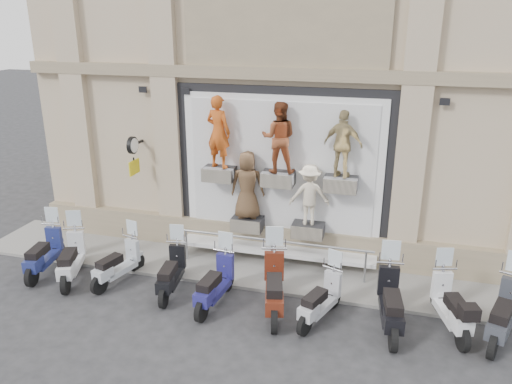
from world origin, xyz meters
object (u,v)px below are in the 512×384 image
scooter_d (171,264)px  scooter_g (321,291)px  scooter_a (43,245)px  scooter_h (392,292)px  scooter_c (117,256)px  scooter_j (506,303)px  guard_rail (272,256)px  scooter_f (274,276)px  scooter_i (452,296)px  scooter_b (70,250)px  scooter_e (215,274)px  clock_sign_bracket (133,151)px

scooter_d → scooter_g: 3.53m
scooter_a → scooter_h: scooter_h is taller
scooter_c → scooter_j: bearing=14.0°
guard_rail → scooter_a: bearing=-164.7°
scooter_f → scooter_j: size_ratio=1.04×
scooter_i → scooter_c: bearing=164.5°
scooter_b → scooter_e: size_ratio=1.03×
scooter_c → scooter_h: (6.39, -0.19, 0.13)m
scooter_f → scooter_i: (3.64, 0.33, -0.09)m
scooter_c → scooter_i: 7.58m
guard_rail → scooter_h: 3.37m
scooter_d → scooter_g: bearing=-11.9°
scooter_f → scooter_j: (4.61, 0.25, -0.03)m
guard_rail → scooter_g: (1.50, -1.76, 0.25)m
scooter_e → scooter_h: 3.78m
clock_sign_bracket → scooter_e: (3.05, -2.25, -2.04)m
scooter_j → guard_rail: bearing=-175.9°
guard_rail → clock_sign_bracket: 4.57m
clock_sign_bracket → scooter_f: size_ratio=0.48×
guard_rail → scooter_f: size_ratio=2.39×
scooter_d → scooter_j: scooter_j is taller
guard_rail → scooter_i: scooter_i is taller
scooter_f → guard_rail: bearing=91.7°
scooter_c → scooter_i: (7.58, 0.10, 0.07)m
clock_sign_bracket → scooter_i: size_ratio=0.53×
scooter_h → scooter_f: bearing=173.8°
scooter_b → scooter_h: size_ratio=0.93×
scooter_e → scooter_g: size_ratio=1.07×
scooter_d → scooter_j: size_ratio=0.89×
scooter_c → scooter_i: bearing=14.6°
scooter_e → scooter_i: 4.98m
scooter_f → scooter_b: bearing=165.3°
scooter_e → scooter_d: bearing=173.1°
clock_sign_bracket → scooter_b: 2.99m
scooter_f → scooter_j: bearing=-10.9°
scooter_d → scooter_e: size_ratio=0.96×
guard_rail → clock_sign_bracket: clock_sign_bracket is taller
scooter_a → scooter_e: 4.66m
scooter_h → scooter_a: bearing=172.0°
clock_sign_bracket → scooter_a: 3.26m
scooter_b → scooter_e: 3.79m
clock_sign_bracket → scooter_a: size_ratio=0.54×
scooter_b → scooter_g: 6.14m
scooter_c → scooter_g: (4.97, -0.31, 0.00)m
scooter_a → scooter_c: size_ratio=1.08×
scooter_a → scooter_d: (3.49, -0.03, -0.03)m
scooter_c → scooter_d: size_ratio=0.96×
guard_rail → scooter_f: bearing=-74.3°
scooter_c → scooter_i: size_ratio=0.91×
clock_sign_bracket → guard_rail: bearing=-6.8°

